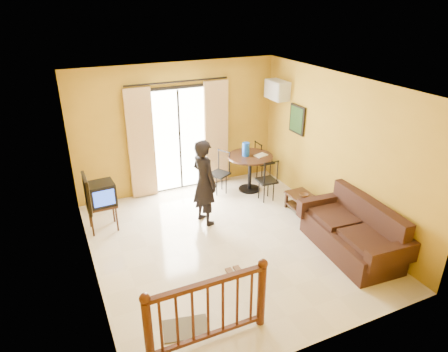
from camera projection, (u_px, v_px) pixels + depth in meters
name	position (u px, v px, depth m)	size (l,w,h in m)	color
ground	(227.00, 243.00, 7.10)	(5.00, 5.00, 0.00)	beige
room_shell	(228.00, 154.00, 6.39)	(5.00, 5.00, 5.00)	white
balcony_door	(180.00, 139.00, 8.62)	(2.25, 0.14, 2.46)	black
tv_table	(102.00, 207.00, 7.34)	(0.53, 0.44, 0.53)	black
television	(102.00, 194.00, 7.23)	(0.48, 0.45, 0.42)	black
picture_left	(87.00, 194.00, 5.45)	(0.05, 0.42, 0.52)	black
dining_table	(250.00, 163.00, 8.77)	(0.99, 0.99, 0.83)	black
water_jug	(246.00, 149.00, 8.64)	(0.16, 0.16, 0.30)	blue
serving_tray	(261.00, 155.00, 8.69)	(0.28, 0.18, 0.02)	beige
dining_chairs	(250.00, 190.00, 9.02)	(1.71, 1.35, 0.95)	black
air_conditioner	(277.00, 90.00, 8.61)	(0.31, 0.60, 0.40)	silver
botanical_print	(297.00, 119.00, 8.33)	(0.05, 0.50, 0.60)	black
coffee_table	(304.00, 203.00, 7.96)	(0.45, 0.82, 0.37)	black
bowl	(304.00, 195.00, 7.93)	(0.18, 0.18, 0.05)	#57351D
sofa	(354.00, 233.00, 6.76)	(1.02, 1.98, 0.92)	#321A13
standing_person	(204.00, 182.00, 7.43)	(0.61, 0.40, 1.68)	black
stair_balustrade	(208.00, 307.00, 4.86)	(1.63, 0.13, 1.04)	#471E0F
doormat	(186.00, 328.00, 5.27)	(0.60, 0.40, 0.02)	#5E584B
sandals	(235.00, 272.00, 6.34)	(0.25, 0.25, 0.03)	#57351D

